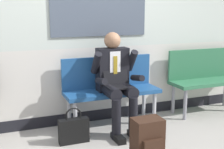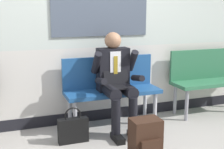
# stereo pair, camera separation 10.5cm
# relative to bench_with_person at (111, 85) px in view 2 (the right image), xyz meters

# --- Properties ---
(ground_plane) EXTENTS (18.00, 18.00, 0.00)m
(ground_plane) POSITION_rel_bench_with_person_xyz_m (-0.17, -0.32, -0.54)
(ground_plane) COLOR #9E9991
(station_wall) EXTENTS (5.45, 0.17, 3.16)m
(station_wall) POSITION_rel_bench_with_person_xyz_m (-0.17, 0.28, 1.03)
(station_wall) COLOR beige
(station_wall) RESTS_ON ground
(bench_with_person) EXTENTS (1.25, 0.42, 0.91)m
(bench_with_person) POSITION_rel_bench_with_person_xyz_m (0.00, 0.00, 0.00)
(bench_with_person) COLOR navy
(bench_with_person) RESTS_ON ground
(bench_empty) EXTENTS (1.13, 0.42, 0.94)m
(bench_empty) POSITION_rel_bench_with_person_xyz_m (1.52, 0.00, 0.01)
(bench_empty) COLOR #2D6B47
(bench_empty) RESTS_ON ground
(person_seated) EXTENTS (0.57, 0.70, 1.25)m
(person_seated) POSITION_rel_bench_with_person_xyz_m (0.00, -0.20, 0.12)
(person_seated) COLOR black
(person_seated) RESTS_ON ground
(backpack) EXTENTS (0.30, 0.25, 0.44)m
(backpack) POSITION_rel_bench_with_person_xyz_m (-0.01, -1.07, -0.33)
(backpack) COLOR #331E14
(backpack) RESTS_ON ground
(handbag) EXTENTS (0.35, 0.10, 0.43)m
(handbag) POSITION_rel_bench_with_person_xyz_m (-0.61, -0.39, -0.39)
(handbag) COLOR black
(handbag) RESTS_ON ground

